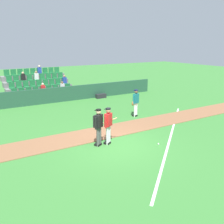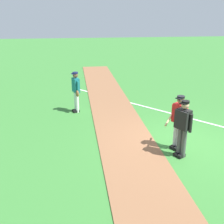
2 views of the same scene
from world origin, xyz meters
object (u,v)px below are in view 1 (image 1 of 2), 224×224
(baseball, at_px, (158,144))
(batter_red_jersey, at_px, (108,124))
(umpire_home_plate, at_px, (98,125))
(runner_teal_jersey, at_px, (136,102))
(equipment_bag, at_px, (101,96))

(baseball, bearing_deg, batter_red_jersey, 145.97)
(umpire_home_plate, bearing_deg, runner_teal_jersey, 34.76)
(baseball, height_order, equipment_bag, equipment_bag)
(runner_teal_jersey, height_order, equipment_bag, runner_teal_jersey)
(batter_red_jersey, height_order, umpire_home_plate, same)
(baseball, distance_m, equipment_bag, 10.91)
(runner_teal_jersey, xyz_separation_m, baseball, (-1.93, -4.42, -0.93))
(runner_teal_jersey, relative_size, baseball, 23.78)
(runner_teal_jersey, bearing_deg, equipment_bag, 82.02)
(batter_red_jersey, xyz_separation_m, runner_teal_jersey, (3.89, 3.10, -0.01))
(equipment_bag, bearing_deg, baseball, -104.80)
(batter_red_jersey, bearing_deg, runner_teal_jersey, 38.55)
(umpire_home_plate, relative_size, equipment_bag, 1.96)
(equipment_bag, bearing_deg, umpire_home_plate, -119.73)
(batter_red_jersey, distance_m, equipment_bag, 10.40)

